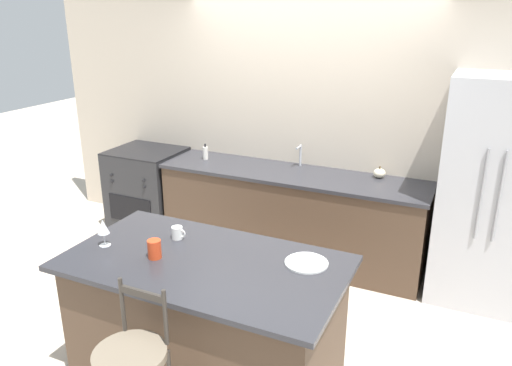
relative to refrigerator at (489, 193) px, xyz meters
The scene contains 13 objects.
ground_plane 2.04m from the refrigerator, 167.98° to the right, with size 18.00×18.00×0.00m, color beige.
wall_back 1.83m from the refrigerator, 168.68° to the left, with size 6.00×0.07×2.70m.
back_counter 1.83m from the refrigerator, behind, with size 2.66×0.71×0.91m.
sink_faucet 1.77m from the refrigerator, behind, with size 0.02×0.13×0.22m.
kitchen_island 2.55m from the refrigerator, 130.05° to the right, with size 1.80×0.99×0.91m.
refrigerator is the anchor object (origin of this frame).
oven_range 3.52m from the refrigerator, behind, with size 0.76×0.70×0.93m.
dinner_plate 1.96m from the refrigerator, 120.99° to the right, with size 0.27×0.27×0.02m.
wine_glass 3.08m from the refrigerator, 139.17° to the right, with size 0.08×0.08×0.19m.
coffee_mug 2.59m from the refrigerator, 138.56° to the right, with size 0.11×0.08×0.09m.
tumbler_cup 2.78m from the refrigerator, 133.60° to the right, with size 0.09×0.09×0.12m.
pumpkin_decoration 0.97m from the refrigerator, 167.83° to the left, with size 0.11×0.11×0.11m.
soap_bottle 2.74m from the refrigerator, behind, with size 0.05×0.05×0.17m.
Camera 1 is at (1.63, -3.95, 2.44)m, focal length 35.00 mm.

